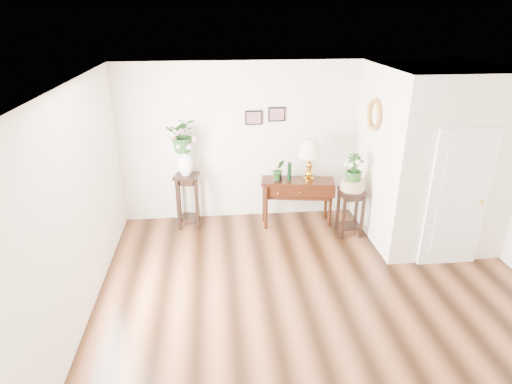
{
  "coord_description": "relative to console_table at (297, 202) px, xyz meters",
  "views": [
    {
      "loc": [
        -1.36,
        -4.49,
        3.56
      ],
      "look_at": [
        -0.76,
        1.3,
        1.07
      ],
      "focal_mm": 30.0,
      "sensor_mm": 36.0,
      "label": 1
    }
  ],
  "objects": [
    {
      "name": "floor",
      "position": [
        -0.07,
        -2.3,
        -0.42
      ],
      "size": [
        6.0,
        5.5,
        0.02
      ],
      "primitive_type": "cube",
      "color": "brown",
      "rests_on": "ground"
    },
    {
      "name": "ceiling",
      "position": [
        -0.07,
        -2.3,
        2.38
      ],
      "size": [
        6.0,
        5.5,
        0.02
      ],
      "primitive_type": "cube",
      "color": "white",
      "rests_on": "ground"
    },
    {
      "name": "wall_back",
      "position": [
        -0.07,
        0.45,
        0.98
      ],
      "size": [
        6.0,
        0.02,
        2.8
      ],
      "primitive_type": "cube",
      "color": "white",
      "rests_on": "ground"
    },
    {
      "name": "wall_left",
      "position": [
        -3.07,
        -2.3,
        0.98
      ],
      "size": [
        0.02,
        5.5,
        2.8
      ],
      "primitive_type": "cube",
      "color": "white",
      "rests_on": "ground"
    },
    {
      "name": "partition",
      "position": [
        2.03,
        -0.52,
        0.98
      ],
      "size": [
        1.8,
        1.95,
        2.8
      ],
      "primitive_type": "cube",
      "color": "white",
      "rests_on": "floor"
    },
    {
      "name": "door",
      "position": [
        2.03,
        -1.52,
        0.63
      ],
      "size": [
        0.9,
        0.05,
        2.1
      ],
      "primitive_type": "cube",
      "color": "white",
      "rests_on": "floor"
    },
    {
      "name": "art_print_left",
      "position": [
        -0.72,
        0.43,
        1.43
      ],
      "size": [
        0.3,
        0.02,
        0.25
      ],
      "primitive_type": "cube",
      "color": "black",
      "rests_on": "wall_back"
    },
    {
      "name": "art_print_right",
      "position": [
        -0.32,
        0.43,
        1.48
      ],
      "size": [
        0.3,
        0.02,
        0.25
      ],
      "primitive_type": "cube",
      "color": "black",
      "rests_on": "wall_back"
    },
    {
      "name": "wall_ornament",
      "position": [
        1.09,
        -0.4,
        1.63
      ],
      "size": [
        0.07,
        0.51,
        0.51
      ],
      "primitive_type": "torus",
      "rotation": [
        0.0,
        1.57,
        0.0
      ],
      "color": "#A5702F",
      "rests_on": "partition"
    },
    {
      "name": "console_table",
      "position": [
        0.0,
        0.0,
        0.0
      ],
      "size": [
        1.31,
        0.62,
        0.84
      ],
      "primitive_type": "cube",
      "rotation": [
        0.0,
        0.0,
        -0.16
      ],
      "color": "black",
      "rests_on": "floor"
    },
    {
      "name": "table_lamp",
      "position": [
        0.19,
        0.0,
        0.77
      ],
      "size": [
        0.44,
        0.44,
        0.73
      ],
      "primitive_type": "cube",
      "rotation": [
        0.0,
        0.0,
        -0.05
      ],
      "color": "#BD9021",
      "rests_on": "console_table"
    },
    {
      "name": "green_vase",
      "position": [
        -0.15,
        0.0,
        0.59
      ],
      "size": [
        0.08,
        0.08,
        0.32
      ],
      "primitive_type": "cylinder",
      "rotation": [
        0.0,
        0.0,
        -0.31
      ],
      "color": "black",
      "rests_on": "console_table"
    },
    {
      "name": "potted_plant",
      "position": [
        -0.34,
        0.0,
        0.6
      ],
      "size": [
        0.23,
        0.2,
        0.37
      ],
      "primitive_type": "imported",
      "rotation": [
        0.0,
        0.0,
        0.2
      ],
      "color": "#1C4719",
      "rests_on": "console_table"
    },
    {
      "name": "plant_stand_a",
      "position": [
        -1.92,
        0.12,
        0.06
      ],
      "size": [
        0.46,
        0.46,
        0.97
      ],
      "primitive_type": "cube",
      "rotation": [
        0.0,
        0.0,
        -0.26
      ],
      "color": "black",
      "rests_on": "floor"
    },
    {
      "name": "porcelain_vase",
      "position": [
        -1.92,
        0.12,
        0.77
      ],
      "size": [
        0.34,
        0.34,
        0.46
      ],
      "primitive_type": null,
      "rotation": [
        0.0,
        0.0,
        -0.39
      ],
      "color": "white",
      "rests_on": "plant_stand_a"
    },
    {
      "name": "lily_arrangement",
      "position": [
        -1.92,
        0.12,
        1.25
      ],
      "size": [
        0.58,
        0.52,
        0.59
      ],
      "primitive_type": "imported",
      "rotation": [
        0.0,
        0.0,
        -0.11
      ],
      "color": "#1C4719",
      "rests_on": "porcelain_vase"
    },
    {
      "name": "plant_stand_b",
      "position": [
        0.83,
        -0.47,
        -0.01
      ],
      "size": [
        0.41,
        0.41,
        0.82
      ],
      "primitive_type": "cube",
      "rotation": [
        0.0,
        0.0,
        0.06
      ],
      "color": "black",
      "rests_on": "floor"
    },
    {
      "name": "ceramic_bowl",
      "position": [
        0.83,
        -0.47,
        0.48
      ],
      "size": [
        0.52,
        0.52,
        0.18
      ],
      "primitive_type": "cylinder",
      "rotation": [
        0.0,
        0.0,
        -0.42
      ],
      "color": "#BDB48B",
      "rests_on": "plant_stand_b"
    },
    {
      "name": "narcissus",
      "position": [
        0.83,
        -0.47,
        0.76
      ],
      "size": [
        0.31,
        0.31,
        0.5
      ],
      "primitive_type": "imported",
      "rotation": [
        0.0,
        0.0,
        -0.11
      ],
      "color": "#1C4719",
      "rests_on": "ceramic_bowl"
    }
  ]
}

